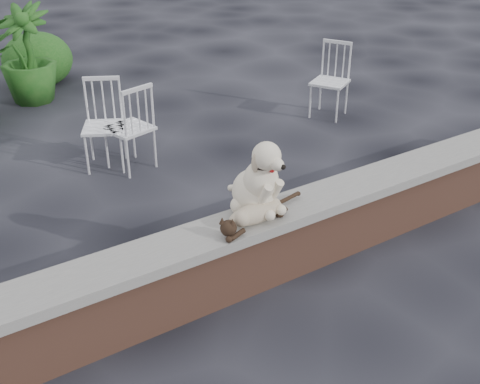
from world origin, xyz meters
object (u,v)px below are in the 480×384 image
dog (254,174)px  potted_plant_b (27,54)px  chair_d (330,81)px  chair_c (129,127)px  chair_b (104,126)px  cat (256,212)px

dog → potted_plant_b: bearing=83.9°
chair_d → chair_c: size_ratio=1.00×
dog → chair_d: (2.75, 2.33, -0.41)m
chair_c → potted_plant_b: size_ratio=0.72×
potted_plant_b → dog: bearing=-86.6°
dog → chair_b: dog is taller
chair_b → chair_d: (2.97, -0.13, 0.00)m
chair_d → cat: bearing=-78.4°
cat → chair_c: bearing=79.0°
dog → chair_c: dog is taller
chair_c → potted_plant_b: 2.71m
chair_b → chair_d: 2.98m
chair_d → potted_plant_b: size_ratio=0.72×
chair_d → chair_b: bearing=-122.2°
cat → potted_plant_b: size_ratio=0.77×
chair_d → chair_c: (-2.76, -0.04, 0.00)m
chair_d → potted_plant_b: potted_plant_b is taller
cat → chair_b: 2.62m
chair_b → chair_d: bearing=25.0°
cat → dog: bearing=52.5°
cat → chair_b: size_ratio=1.07×
chair_d → potted_plant_b: (-3.04, 2.65, 0.19)m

